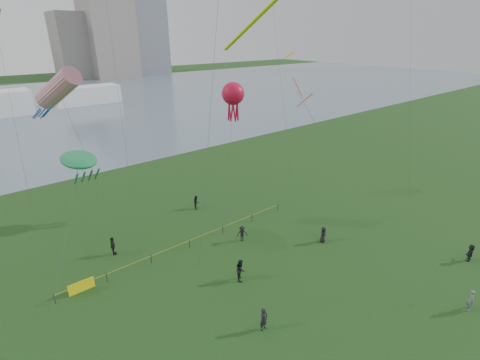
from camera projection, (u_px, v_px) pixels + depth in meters
ground_plane at (330, 327)px, 24.46m from camera, size 400.00×400.00×0.00m
lake at (34, 109)px, 95.77m from camera, size 400.00×120.00×0.08m
building_mid at (108, 34)px, 159.44m from camera, size 20.00×20.00×38.00m
building_low at (74, 46)px, 157.49m from camera, size 16.00×18.00×28.00m
pavilion_right at (87, 95)px, 101.54m from camera, size 18.00×7.00×5.00m
fence at (128, 267)px, 29.85m from camera, size 24.07×0.07×1.05m
kite_flyer at (471, 300)px, 25.73m from camera, size 0.75×0.71×1.73m
spectator_a at (241, 270)px, 28.88m from camera, size 1.13×1.18×1.92m
spectator_b at (242, 234)px, 34.36m from camera, size 1.22×1.08×1.64m
spectator_c at (113, 246)px, 32.19m from camera, size 0.66×1.14×1.83m
spectator_d at (323, 235)px, 34.20m from camera, size 0.90×0.69×1.64m
spectator_e at (470, 253)px, 31.38m from camera, size 1.57×0.70×1.63m
spectator_f at (264, 319)px, 23.96m from camera, size 0.70×0.50×1.80m
spectator_g at (196, 202)px, 40.84m from camera, size 0.93×0.98×1.60m
kite_windsock at (58, 88)px, 28.36m from camera, size 4.52×7.26×16.81m
kite_creature at (78, 160)px, 28.87m from camera, size 6.70×8.68×9.91m
kite_octopus at (233, 94)px, 36.95m from camera, size 7.60×7.75×14.41m
kite_delta at (302, 95)px, 28.34m from camera, size 1.85×12.87×15.79m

